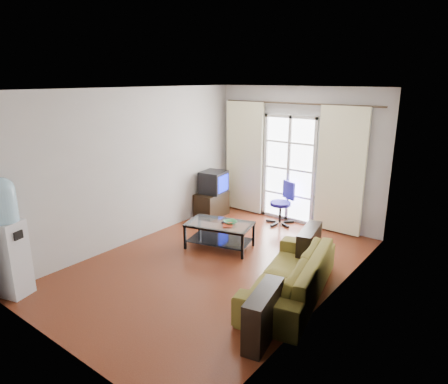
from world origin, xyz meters
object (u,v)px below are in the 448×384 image
at_px(sofa, 290,274).
at_px(water_cooler, 9,236).
at_px(crt_tv, 213,182).
at_px(task_chair, 281,212).
at_px(tv_stand, 212,204).
at_px(coffee_table, 220,232).

xyz_separation_m(sofa, water_cooler, (-2.95, -2.25, 0.56)).
distance_m(crt_tv, water_cooler, 4.17).
xyz_separation_m(sofa, task_chair, (-1.47, 2.35, -0.05)).
bearing_deg(tv_stand, task_chair, 17.08).
relative_size(coffee_table, task_chair, 1.43).
bearing_deg(task_chair, crt_tv, -138.01).
bearing_deg(tv_stand, water_cooler, -92.54).
bearing_deg(crt_tv, sofa, -42.18).
bearing_deg(sofa, crt_tv, -135.66).
relative_size(coffee_table, crt_tv, 2.18).
bearing_deg(task_chair, tv_stand, -136.46).
bearing_deg(water_cooler, tv_stand, 72.92).
distance_m(tv_stand, water_cooler, 4.17).
bearing_deg(crt_tv, water_cooler, -99.53).
bearing_deg(tv_stand, coffee_table, -47.68).
xyz_separation_m(sofa, coffee_table, (-1.72, 0.66, -0.01)).
height_order(coffee_table, crt_tv, crt_tv).
distance_m(sofa, tv_stand, 3.45).
relative_size(crt_tv, task_chair, 0.66).
height_order(sofa, crt_tv, crt_tv).
relative_size(tv_stand, task_chair, 0.80).
xyz_separation_m(crt_tv, task_chair, (1.42, 0.44, -0.48)).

